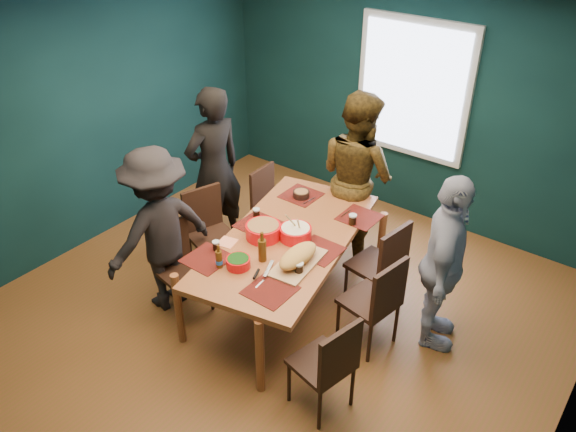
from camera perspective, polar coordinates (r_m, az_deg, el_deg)
name	(u,v)px	position (r m, az deg, el deg)	size (l,w,h in m)	color
room	(294,178)	(4.84, 0.63, 3.86)	(5.01, 5.01, 2.71)	brown
dining_table	(288,244)	(5.13, -0.04, -2.85)	(1.46, 2.27, 0.80)	#AB5F33
chair_left_far	(269,200)	(6.21, -1.90, 1.64)	(0.41, 0.41, 0.88)	black
chair_left_mid	(208,226)	(5.77, -8.13, -0.99)	(0.54, 0.54, 0.94)	black
chair_left_near	(177,261)	(5.35, -11.18, -4.54)	(0.47, 0.47, 0.90)	black
chair_right_far	(384,261)	(5.26, 9.69, -4.57)	(0.49, 0.49, 0.96)	black
chair_right_mid	(378,298)	(4.86, 9.13, -8.25)	(0.49, 0.49, 0.94)	black
chair_right_near	(330,362)	(4.32, 4.27, -14.54)	(0.49, 0.49, 0.91)	black
person_far_left	(214,170)	(6.01, -7.52, 4.63)	(0.67, 0.44, 1.83)	black
person_back	(357,176)	(5.89, 7.00, 4.07)	(0.89, 0.69, 1.83)	black
person_right	(443,265)	(4.88, 15.50, -4.81)	(0.97, 0.40, 1.66)	white
person_near_left	(159,231)	(5.27, -12.97, -1.46)	(1.06, 0.61, 1.64)	black
bowl_salad	(263,230)	(5.06, -2.52, -1.47)	(0.32, 0.32, 0.13)	red
bowl_dumpling	(295,233)	(5.03, 0.77, -1.69)	(0.29, 0.29, 0.27)	red
bowl_herbs	(238,262)	(4.72, -5.08, -4.69)	(0.20, 0.20, 0.09)	red
cutting_board	(298,257)	(4.72, 0.99, -4.24)	(0.37, 0.71, 0.15)	tan
small_bowl	(301,194)	(5.68, 1.35, 2.25)	(0.17, 0.17, 0.07)	black
beer_bottle_a	(219,259)	(4.72, -7.02, -4.38)	(0.06, 0.06, 0.22)	#4A2D0D
beer_bottle_b	(262,250)	(4.75, -2.63, -3.43)	(0.07, 0.07, 0.28)	#4A2D0D
cola_glass_a	(216,245)	(4.93, -7.31, -2.98)	(0.07, 0.07, 0.09)	black
cola_glass_b	(299,268)	(4.62, 1.12, -5.28)	(0.08, 0.08, 0.11)	black
cola_glass_c	(353,219)	(5.27, 6.59, -0.32)	(0.08, 0.08, 0.11)	black
cola_glass_d	(256,213)	(5.35, -3.23, 0.33)	(0.07, 0.07, 0.09)	black
napkin_a	(319,251)	(4.91, 3.20, -3.60)	(0.13, 0.13, 0.00)	#FF916B
napkin_b	(227,242)	(5.05, -6.20, -2.67)	(0.16, 0.16, 0.00)	#FF916B
napkin_c	(269,291)	(4.48, -1.91, -7.62)	(0.12, 0.12, 0.00)	#FF916B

